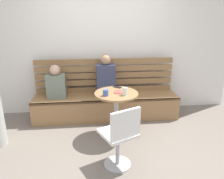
# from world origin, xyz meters

# --- Properties ---
(ground) EXTENTS (8.00, 8.00, 0.00)m
(ground) POSITION_xyz_m (0.00, 0.00, 0.00)
(ground) COLOR #70665B
(back_wall) EXTENTS (5.20, 0.10, 2.90)m
(back_wall) POSITION_xyz_m (0.00, 1.64, 1.45)
(back_wall) COLOR silver
(back_wall) RESTS_ON ground
(booth_bench) EXTENTS (2.70, 0.52, 0.44)m
(booth_bench) POSITION_xyz_m (0.00, 1.20, 0.22)
(booth_bench) COLOR olive
(booth_bench) RESTS_ON ground
(booth_backrest) EXTENTS (2.65, 0.04, 0.66)m
(booth_backrest) POSITION_xyz_m (0.00, 1.44, 0.78)
(booth_backrest) COLOR olive
(booth_backrest) RESTS_ON booth_bench
(cafe_table) EXTENTS (0.68, 0.68, 0.74)m
(cafe_table) POSITION_xyz_m (0.11, 0.52, 0.52)
(cafe_table) COLOR #ADADB2
(cafe_table) RESTS_ON ground
(white_chair) EXTENTS (0.53, 0.53, 0.85)m
(white_chair) POSITION_xyz_m (0.06, -0.28, 0.46)
(white_chair) COLOR #ADADB2
(white_chair) RESTS_ON ground
(person_adult) EXTENTS (0.34, 0.22, 0.78)m
(person_adult) POSITION_xyz_m (0.00, 1.23, 0.79)
(person_adult) COLOR #333851
(person_adult) RESTS_ON booth_bench
(person_child_left) EXTENTS (0.34, 0.22, 0.61)m
(person_child_left) POSITION_xyz_m (-0.91, 1.22, 0.71)
(person_child_left) COLOR slate
(person_child_left) RESTS_ON booth_bench
(cup_mug_blue) EXTENTS (0.08, 0.08, 0.09)m
(cup_mug_blue) POSITION_xyz_m (-0.07, 0.41, 0.79)
(cup_mug_blue) COLOR #3D5B9E
(cup_mug_blue) RESTS_ON cafe_table
(cup_glass_tall) EXTENTS (0.07, 0.07, 0.12)m
(cup_glass_tall) POSITION_xyz_m (0.22, 0.41, 0.80)
(cup_glass_tall) COLOR silver
(cup_glass_tall) RESTS_ON cafe_table
(plate_small) EXTENTS (0.17, 0.17, 0.01)m
(plate_small) POSITION_xyz_m (0.16, 0.54, 0.75)
(plate_small) COLOR #DB4C42
(plate_small) RESTS_ON cafe_table
(phone_on_table) EXTENTS (0.15, 0.14, 0.01)m
(phone_on_table) POSITION_xyz_m (0.16, 0.79, 0.74)
(phone_on_table) COLOR black
(phone_on_table) RESTS_ON cafe_table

